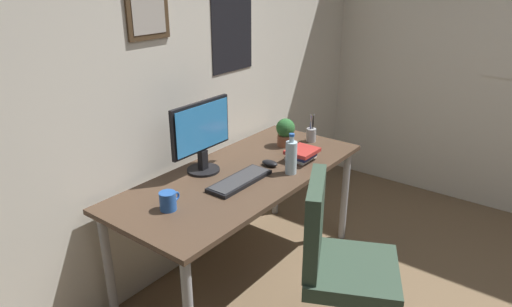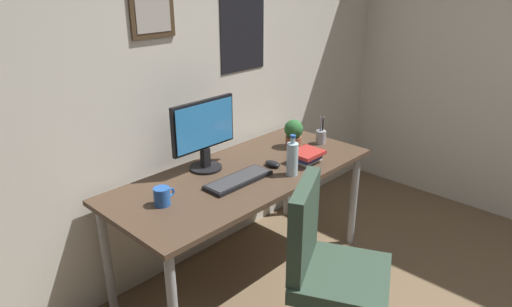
{
  "view_description": "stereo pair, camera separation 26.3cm",
  "coord_description": "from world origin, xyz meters",
  "px_view_note": "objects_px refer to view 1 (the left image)",
  "views": [
    {
      "loc": [
        -1.82,
        0.12,
        1.88
      ],
      "look_at": [
        0.13,
        1.6,
        0.89
      ],
      "focal_mm": 31.87,
      "sensor_mm": 36.0,
      "label": 1
    },
    {
      "loc": [
        -1.65,
        -0.08,
        1.88
      ],
      "look_at": [
        0.13,
        1.6,
        0.89
      ],
      "focal_mm": 31.87,
      "sensor_mm": 36.0,
      "label": 2
    }
  ],
  "objects_px": {
    "water_bottle": "(291,157)",
    "computer_mouse": "(270,163)",
    "monitor": "(201,134)",
    "potted_plant": "(285,131)",
    "office_chair": "(337,259)",
    "coffee_mug_near": "(168,201)",
    "book_stack_left": "(302,154)",
    "keyboard": "(240,181)",
    "pen_cup": "(311,134)"
  },
  "relations": [
    {
      "from": "office_chair",
      "to": "water_bottle",
      "type": "height_order",
      "value": "water_bottle"
    },
    {
      "from": "coffee_mug_near",
      "to": "pen_cup",
      "type": "height_order",
      "value": "pen_cup"
    },
    {
      "from": "computer_mouse",
      "to": "pen_cup",
      "type": "bearing_deg",
      "value": 2.42
    },
    {
      "from": "potted_plant",
      "to": "book_stack_left",
      "type": "relative_size",
      "value": 0.95
    },
    {
      "from": "water_bottle",
      "to": "computer_mouse",
      "type": "bearing_deg",
      "value": 86.12
    },
    {
      "from": "monitor",
      "to": "water_bottle",
      "type": "distance_m",
      "value": 0.55
    },
    {
      "from": "monitor",
      "to": "coffee_mug_near",
      "type": "relative_size",
      "value": 3.7
    },
    {
      "from": "potted_plant",
      "to": "pen_cup",
      "type": "distance_m",
      "value": 0.21
    },
    {
      "from": "water_bottle",
      "to": "potted_plant",
      "type": "height_order",
      "value": "water_bottle"
    },
    {
      "from": "monitor",
      "to": "book_stack_left",
      "type": "relative_size",
      "value": 2.24
    },
    {
      "from": "monitor",
      "to": "potted_plant",
      "type": "relative_size",
      "value": 2.36
    },
    {
      "from": "office_chair",
      "to": "computer_mouse",
      "type": "height_order",
      "value": "office_chair"
    },
    {
      "from": "water_bottle",
      "to": "book_stack_left",
      "type": "height_order",
      "value": "water_bottle"
    },
    {
      "from": "office_chair",
      "to": "coffee_mug_near",
      "type": "relative_size",
      "value": 7.64
    },
    {
      "from": "coffee_mug_near",
      "to": "computer_mouse",
      "type": "bearing_deg",
      "value": -6.39
    },
    {
      "from": "computer_mouse",
      "to": "potted_plant",
      "type": "bearing_deg",
      "value": 19.2
    },
    {
      "from": "coffee_mug_near",
      "to": "potted_plant",
      "type": "distance_m",
      "value": 1.12
    },
    {
      "from": "keyboard",
      "to": "potted_plant",
      "type": "distance_m",
      "value": 0.67
    },
    {
      "from": "coffee_mug_near",
      "to": "monitor",
      "type": "bearing_deg",
      "value": 23.05
    },
    {
      "from": "pen_cup",
      "to": "water_bottle",
      "type": "bearing_deg",
      "value": -161.14
    },
    {
      "from": "computer_mouse",
      "to": "office_chair",
      "type": "bearing_deg",
      "value": -117.57
    },
    {
      "from": "office_chair",
      "to": "potted_plant",
      "type": "bearing_deg",
      "value": 48.46
    },
    {
      "from": "office_chair",
      "to": "keyboard",
      "type": "distance_m",
      "value": 0.71
    },
    {
      "from": "water_bottle",
      "to": "potted_plant",
      "type": "bearing_deg",
      "value": 38.2
    },
    {
      "from": "keyboard",
      "to": "coffee_mug_near",
      "type": "distance_m",
      "value": 0.48
    },
    {
      "from": "office_chair",
      "to": "water_bottle",
      "type": "bearing_deg",
      "value": 56.23
    },
    {
      "from": "water_bottle",
      "to": "book_stack_left",
      "type": "xyz_separation_m",
      "value": [
        0.21,
        0.06,
        -0.06
      ]
    },
    {
      "from": "coffee_mug_near",
      "to": "potted_plant",
      "type": "xyz_separation_m",
      "value": [
        1.12,
        0.04,
        0.06
      ]
    },
    {
      "from": "coffee_mug_near",
      "to": "potted_plant",
      "type": "relative_size",
      "value": 0.64
    },
    {
      "from": "computer_mouse",
      "to": "monitor",
      "type": "bearing_deg",
      "value": 138.26
    },
    {
      "from": "computer_mouse",
      "to": "potted_plant",
      "type": "relative_size",
      "value": 0.56
    },
    {
      "from": "monitor",
      "to": "keyboard",
      "type": "height_order",
      "value": "monitor"
    },
    {
      "from": "potted_plant",
      "to": "book_stack_left",
      "type": "height_order",
      "value": "potted_plant"
    },
    {
      "from": "keyboard",
      "to": "book_stack_left",
      "type": "height_order",
      "value": "book_stack_left"
    },
    {
      "from": "book_stack_left",
      "to": "potted_plant",
      "type": "bearing_deg",
      "value": 56.57
    },
    {
      "from": "potted_plant",
      "to": "office_chair",
      "type": "bearing_deg",
      "value": -131.54
    },
    {
      "from": "monitor",
      "to": "pen_cup",
      "type": "relative_size",
      "value": 2.3
    },
    {
      "from": "computer_mouse",
      "to": "potted_plant",
      "type": "distance_m",
      "value": 0.39
    },
    {
      "from": "potted_plant",
      "to": "book_stack_left",
      "type": "bearing_deg",
      "value": -123.43
    },
    {
      "from": "computer_mouse",
      "to": "book_stack_left",
      "type": "bearing_deg",
      "value": -27.57
    },
    {
      "from": "office_chair",
      "to": "keyboard",
      "type": "relative_size",
      "value": 2.21
    },
    {
      "from": "keyboard",
      "to": "computer_mouse",
      "type": "height_order",
      "value": "computer_mouse"
    },
    {
      "from": "computer_mouse",
      "to": "coffee_mug_near",
      "type": "height_order",
      "value": "coffee_mug_near"
    },
    {
      "from": "potted_plant",
      "to": "pen_cup",
      "type": "height_order",
      "value": "pen_cup"
    },
    {
      "from": "pen_cup",
      "to": "computer_mouse",
      "type": "bearing_deg",
      "value": -177.58
    },
    {
      "from": "computer_mouse",
      "to": "coffee_mug_near",
      "type": "xyz_separation_m",
      "value": [
        -0.77,
        0.09,
        0.03
      ]
    },
    {
      "from": "keyboard",
      "to": "book_stack_left",
      "type": "distance_m",
      "value": 0.51
    },
    {
      "from": "potted_plant",
      "to": "monitor",
      "type": "bearing_deg",
      "value": 166.87
    },
    {
      "from": "office_chair",
      "to": "monitor",
      "type": "bearing_deg",
      "value": 87.66
    },
    {
      "from": "computer_mouse",
      "to": "keyboard",
      "type": "bearing_deg",
      "value": -179.41
    }
  ]
}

